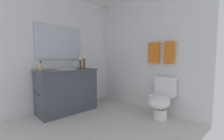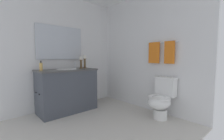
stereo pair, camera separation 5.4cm
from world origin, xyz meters
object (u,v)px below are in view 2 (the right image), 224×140
at_px(soap_bottle, 41,66).
at_px(mirror, 60,43).
at_px(toilet, 161,99).
at_px(towel_near_vanity, 154,53).
at_px(vanity_cabinet, 67,90).
at_px(sink_basin, 67,71).
at_px(towel_center, 169,52).
at_px(candle_holder_tall, 85,61).
at_px(towel_bar, 162,43).
at_px(candle_holder_short, 81,62).

bearing_deg(soap_bottle, mirror, 115.05).
height_order(mirror, toilet, mirror).
relative_size(mirror, towel_near_vanity, 2.41).
relative_size(vanity_cabinet, mirror, 1.16).
xyz_separation_m(sink_basin, mirror, (-0.28, -0.00, 0.59)).
bearing_deg(towel_center, candle_holder_tall, -152.50).
bearing_deg(towel_bar, soap_bottle, -128.74).
bearing_deg(towel_near_vanity, mirror, -139.23).
height_order(toilet, towel_bar, towel_bar).
distance_m(mirror, candle_holder_tall, 0.65).
bearing_deg(towel_center, sink_basin, -140.03).
distance_m(soap_bottle, toilet, 2.27).
xyz_separation_m(soap_bottle, towel_bar, (1.42, 1.77, 0.45)).
bearing_deg(towel_center, soap_bottle, -132.05).
height_order(sink_basin, candle_holder_tall, candle_holder_tall).
bearing_deg(soap_bottle, vanity_cabinet, 83.10).
bearing_deg(toilet, towel_center, 83.22).
relative_size(candle_holder_short, towel_center, 0.64).
height_order(soap_bottle, towel_center, towel_center).
distance_m(sink_basin, towel_center, 2.03).
height_order(towel_bar, towel_center, towel_center).
xyz_separation_m(soap_bottle, towel_center, (1.58, 1.76, 0.26)).
bearing_deg(soap_bottle, towel_bar, 51.26).
relative_size(mirror, candle_holder_tall, 3.41).
bearing_deg(towel_near_vanity, towel_center, 0.00).
xyz_separation_m(candle_holder_short, towel_near_vanity, (1.23, 0.93, 0.20)).
height_order(soap_bottle, towel_bar, towel_bar).
relative_size(soap_bottle, toilet, 0.24).
xyz_separation_m(sink_basin, towel_center, (1.53, 1.28, 0.37)).
bearing_deg(candle_holder_tall, towel_center, 27.50).
relative_size(vanity_cabinet, towel_near_vanity, 2.81).
height_order(vanity_cabinet, towel_bar, towel_bar).
bearing_deg(mirror, candle_holder_short, 53.46).
xyz_separation_m(sink_basin, toilet, (1.50, 1.08, -0.46)).
bearing_deg(sink_basin, towel_bar, 43.53).
relative_size(toilet, towel_near_vanity, 1.82).
bearing_deg(candle_holder_tall, toilet, 21.67).
distance_m(vanity_cabinet, soap_bottle, 0.70).
bearing_deg(candle_holder_short, vanity_cabinet, -86.19).
height_order(vanity_cabinet, candle_holder_tall, candle_holder_tall).
distance_m(towel_bar, towel_center, 0.25).
xyz_separation_m(mirror, towel_near_vanity, (1.48, 1.28, -0.22)).
xyz_separation_m(vanity_cabinet, towel_center, (1.53, 1.28, 0.77)).
distance_m(sink_basin, toilet, 1.91).
bearing_deg(mirror, vanity_cabinet, -0.01).
bearing_deg(towel_center, mirror, -144.67).
distance_m(vanity_cabinet, mirror, 1.02).
relative_size(sink_basin, towel_center, 0.97).
bearing_deg(soap_bottle, toilet, 44.86).
relative_size(mirror, candle_holder_short, 3.78).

